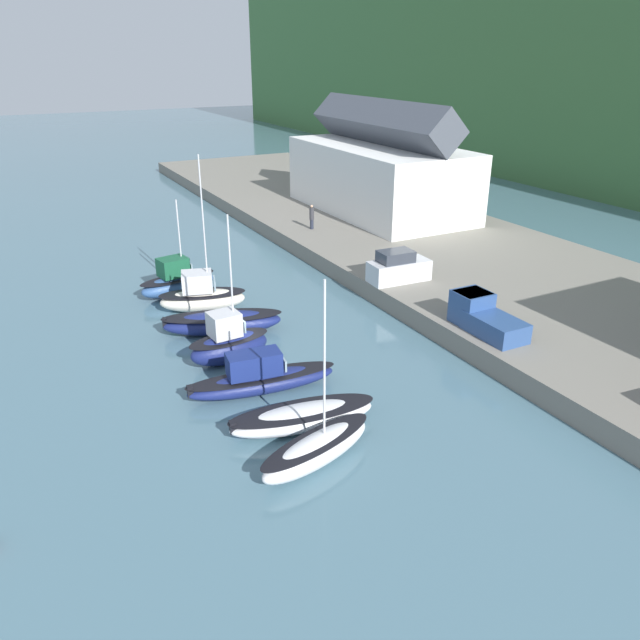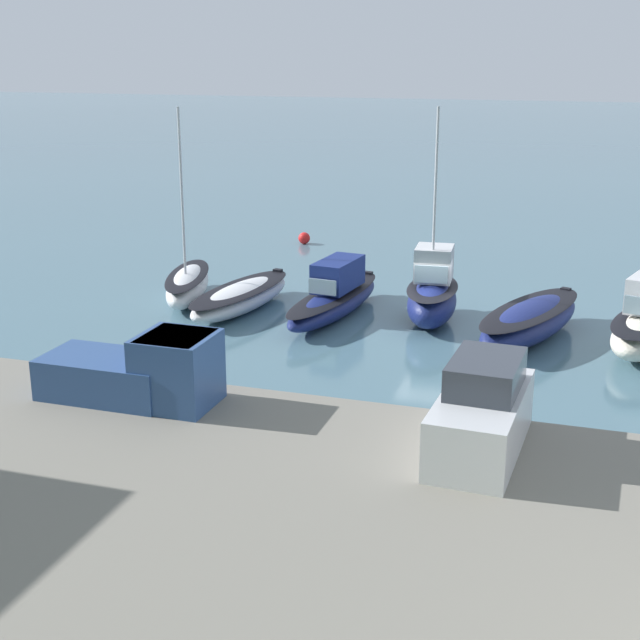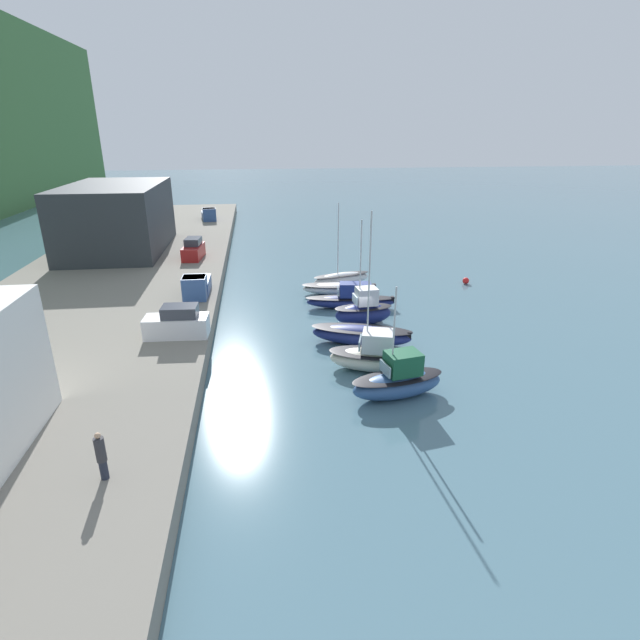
# 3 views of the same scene
# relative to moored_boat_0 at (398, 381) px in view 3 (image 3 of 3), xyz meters

# --- Properties ---
(ground_plane) EXTENTS (320.00, 320.00, 0.00)m
(ground_plane) POSITION_rel_moored_boat_0_xyz_m (11.12, 0.43, -1.01)
(ground_plane) COLOR slate
(quay_promenade) EXTENTS (119.10, 20.07, 1.27)m
(quay_promenade) POSITION_rel_moored_boat_0_xyz_m (11.12, 21.18, -0.38)
(quay_promenade) COLOR gray
(quay_promenade) RESTS_ON ground_plane
(yacht_club_building) EXTENTS (16.92, 9.96, 7.35)m
(yacht_club_building) POSITION_rel_moored_boat_0_xyz_m (34.71, 23.16, 3.93)
(yacht_club_building) COLOR #2D3338
(yacht_club_building) RESTS_ON quay_promenade
(moored_boat_0) EXTENTS (2.99, 5.80, 6.66)m
(moored_boat_0) POSITION_rel_moored_boat_0_xyz_m (0.00, 0.00, 0.00)
(moored_boat_0) COLOR #33568E
(moored_boat_0) RESTS_ON ground_plane
(moored_boat_1) EXTENTS (3.72, 6.01, 10.06)m
(moored_boat_1) POSITION_rel_moored_boat_0_xyz_m (3.50, 0.62, -0.03)
(moored_boat_1) COLOR white
(moored_boat_1) RESTS_ON ground_plane
(moored_boat_2) EXTENTS (4.30, 7.51, 1.35)m
(moored_boat_2) POSITION_rel_moored_boat_0_xyz_m (7.58, 0.55, -0.30)
(moored_boat_2) COLOR navy
(moored_boat_2) RESTS_ON ground_plane
(moored_boat_3) EXTENTS (2.28, 4.71, 8.21)m
(moored_boat_3) POSITION_rel_moored_boat_0_xyz_m (11.37, -0.40, 0.11)
(moored_boat_3) COLOR navy
(moored_boat_3) RESTS_ON ground_plane
(moored_boat_4) EXTENTS (2.70, 7.84, 2.23)m
(moored_boat_4) POSITION_rel_moored_boat_0_xyz_m (15.22, -0.17, -0.22)
(moored_boat_4) COLOR navy
(moored_boat_4) RESTS_ON ground_plane
(moored_boat_5) EXTENTS (2.96, 7.10, 1.05)m
(moored_boat_5) POSITION_rel_moored_boat_0_xyz_m (19.07, 0.25, -0.45)
(moored_boat_5) COLOR silver
(moored_boat_5) RESTS_ON ground_plane
(moored_boat_6) EXTENTS (3.21, 6.08, 8.01)m
(moored_boat_6) POSITION_rel_moored_boat_0_xyz_m (21.74, -0.41, -0.31)
(moored_boat_6) COLOR silver
(moored_boat_6) RESTS_ON ground_plane
(parked_car_0) EXTENTS (4.35, 2.19, 2.16)m
(parked_car_0) POSITION_rel_moored_boat_0_xyz_m (29.61, 14.47, 1.17)
(parked_car_0) COLOR maroon
(parked_car_0) RESTS_ON quay_promenade
(parked_car_1) EXTENTS (2.01, 4.28, 2.16)m
(parked_car_1) POSITION_rel_moored_boat_0_xyz_m (7.66, 13.20, 1.17)
(parked_car_1) COLOR silver
(parked_car_1) RESTS_ON quay_promenade
(pickup_truck_0) EXTENTS (4.74, 2.03, 1.90)m
(pickup_truck_0) POSITION_rel_moored_boat_0_xyz_m (16.52, 12.84, 1.07)
(pickup_truck_0) COLOR #2D4C84
(pickup_truck_0) RESTS_ON quay_promenade
(pickup_truck_1) EXTENTS (4.96, 2.62, 1.90)m
(pickup_truck_1) POSITION_rel_moored_boat_0_xyz_m (53.87, 14.73, 1.07)
(pickup_truck_1) COLOR #2D4C84
(pickup_truck_1) RESTS_ON quay_promenade
(person_on_quay) EXTENTS (0.40, 0.40, 2.14)m
(person_on_quay) POSITION_rel_moored_boat_0_xyz_m (-7.04, 14.13, 1.35)
(person_on_quay) COLOR #232838
(person_on_quay) RESTS_ON quay_promenade
(mooring_buoy_0) EXTENTS (0.64, 0.64, 0.64)m
(mooring_buoy_0) POSITION_rel_moored_boat_0_xyz_m (20.75, -12.72, -0.70)
(mooring_buoy_0) COLOR red
(mooring_buoy_0) RESTS_ON ground_plane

